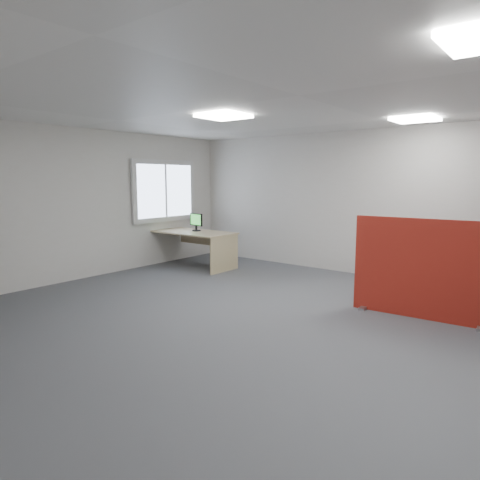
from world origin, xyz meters
The scene contains 9 objects.
floor centered at (0.00, 0.00, 0.00)m, with size 9.00×9.00×0.00m, color #57595F.
ceiling centered at (0.00, 0.00, 2.70)m, with size 9.00×7.00×0.02m, color white.
wall_back centered at (0.00, 3.50, 1.35)m, with size 9.00×0.02×2.70m, color silver.
wall_left centered at (-4.50, 0.00, 1.35)m, with size 0.02×7.00×2.70m, color silver.
window centered at (-4.44, 2.00, 1.55)m, with size 0.06×1.70×1.30m.
ceiling_lights centered at (0.33, 0.67, 2.67)m, with size 4.10×4.10×0.04m.
red_divider centered at (0.98, 1.49, 0.64)m, with size 1.74×0.30×1.30m.
second_desk centered at (-3.68, 2.11, 0.56)m, with size 1.75×0.87×0.73m.
monitor_second centered at (-3.69, 2.17, 0.93)m, with size 0.40×0.18×0.36m.
Camera 1 is at (2.49, -4.18, 1.80)m, focal length 32.00 mm.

